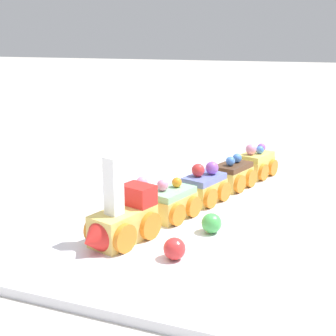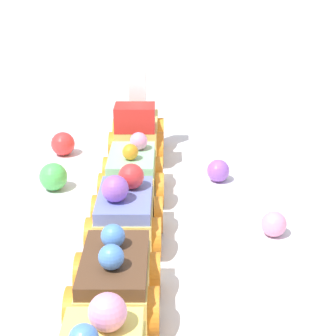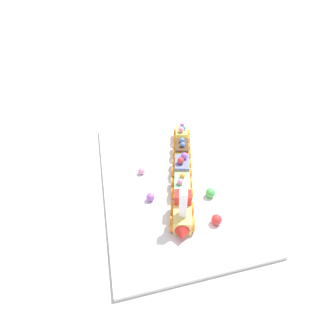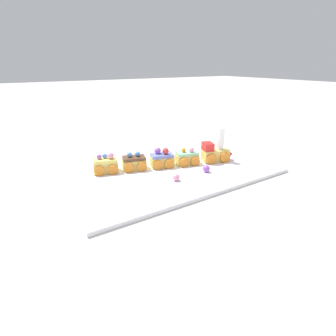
% 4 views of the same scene
% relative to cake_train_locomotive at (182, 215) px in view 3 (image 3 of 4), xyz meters
% --- Properties ---
extents(ground_plane, '(10.00, 10.00, 0.00)m').
position_rel_cake_train_locomotive_xyz_m(ground_plane, '(-0.18, 0.01, -0.04)').
color(ground_plane, beige).
extents(display_board, '(0.67, 0.39, 0.01)m').
position_rel_cake_train_locomotive_xyz_m(display_board, '(-0.18, 0.01, -0.04)').
color(display_board, white).
rests_on(display_board, ground_plane).
extents(cake_train_locomotive, '(0.12, 0.08, 0.12)m').
position_rel_cake_train_locomotive_xyz_m(cake_train_locomotive, '(0.00, 0.00, 0.00)').
color(cake_train_locomotive, '#EACC66').
rests_on(cake_train_locomotive, display_board).
extents(cake_car_mint, '(0.09, 0.08, 0.06)m').
position_rel_cake_train_locomotive_xyz_m(cake_car_mint, '(-0.11, 0.03, -0.01)').
color(cake_car_mint, '#EACC66').
rests_on(cake_car_mint, display_board).
extents(cake_car_blueberry, '(0.09, 0.08, 0.07)m').
position_rel_cake_train_locomotive_xyz_m(cake_car_blueberry, '(-0.19, 0.06, -0.01)').
color(cake_car_blueberry, '#EACC66').
rests_on(cake_car_blueberry, display_board).
extents(cake_car_chocolate, '(0.09, 0.08, 0.06)m').
position_rel_cake_train_locomotive_xyz_m(cake_car_chocolate, '(-0.28, 0.08, -0.01)').
color(cake_car_chocolate, '#EACC66').
rests_on(cake_car_chocolate, display_board).
extents(cake_car_lemon, '(0.09, 0.08, 0.07)m').
position_rel_cake_train_locomotive_xyz_m(cake_car_lemon, '(-0.37, 0.11, -0.01)').
color(cake_car_lemon, '#EACC66').
rests_on(cake_car_lemon, display_board).
extents(gumball_pink, '(0.02, 0.02, 0.02)m').
position_rel_cake_train_locomotive_xyz_m(gumball_pink, '(-0.22, -0.07, -0.02)').
color(gumball_pink, pink).
rests_on(gumball_pink, display_board).
extents(gumball_red, '(0.03, 0.03, 0.03)m').
position_rel_cake_train_locomotive_xyz_m(gumball_red, '(0.02, 0.08, -0.02)').
color(gumball_red, red).
rests_on(gumball_red, display_board).
extents(gumball_purple, '(0.02, 0.02, 0.02)m').
position_rel_cake_train_locomotive_xyz_m(gumball_purple, '(-0.10, -0.06, -0.02)').
color(gumball_purple, '#9956C6').
rests_on(gumball_purple, display_board).
extents(gumball_green, '(0.03, 0.03, 0.03)m').
position_rel_cake_train_locomotive_xyz_m(gumball_green, '(-0.07, 0.10, -0.02)').
color(gumball_green, '#4CBC56').
rests_on(gumball_green, display_board).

